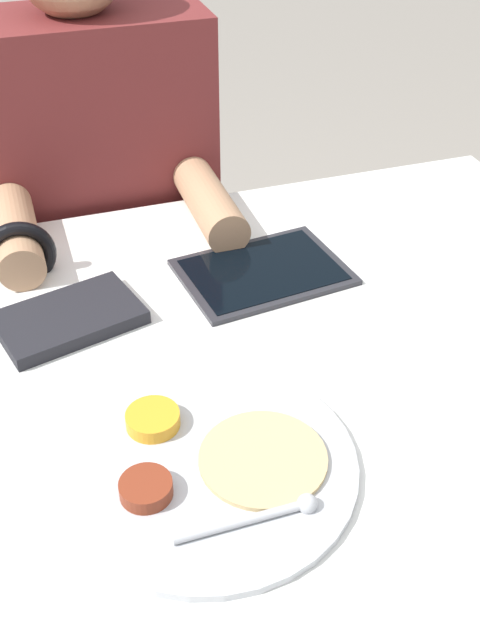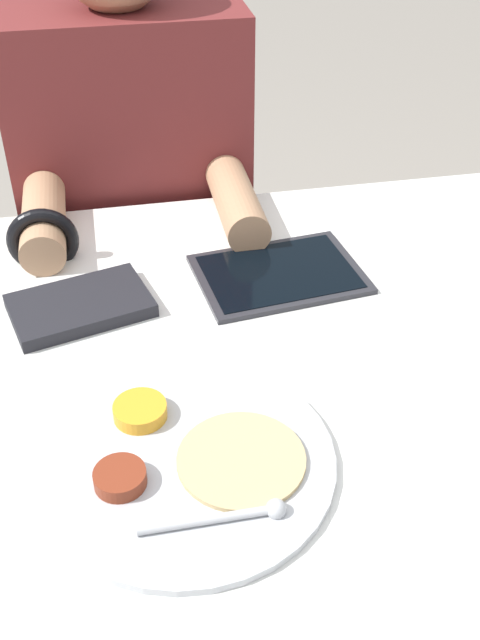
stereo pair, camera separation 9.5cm
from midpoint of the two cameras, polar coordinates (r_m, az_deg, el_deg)
dining_table at (r=1.23m, az=1.84°, el=-19.05°), size 1.30×1.02×0.77m
thali_tray at (r=0.85m, az=-0.77°, el=-10.73°), size 0.33×0.33×0.03m
red_notebook at (r=1.07m, az=-9.61°, el=0.93°), size 0.22×0.17×0.02m
tablet_device at (r=1.14m, az=5.38°, el=3.43°), size 0.26×0.20×0.01m
person_diner at (r=1.53m, az=-5.76°, el=4.48°), size 0.42×0.43×1.23m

